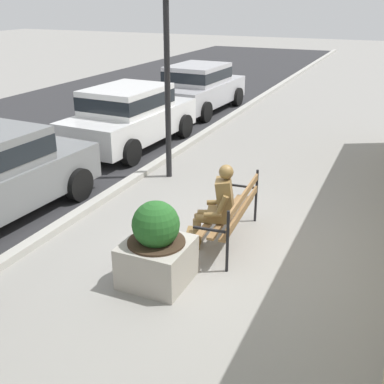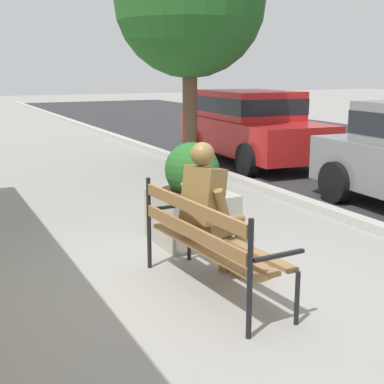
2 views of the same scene
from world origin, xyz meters
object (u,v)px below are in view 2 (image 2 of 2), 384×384
at_px(park_bench, 207,237).
at_px(concrete_planter, 192,199).
at_px(bronze_statue_seated, 215,215).
at_px(street_tree_near_bench, 190,2).
at_px(parked_car_red, 251,124).

relative_size(park_bench, concrete_planter, 1.54).
relative_size(park_bench, bronze_statue_seated, 1.34).
height_order(park_bench, concrete_planter, concrete_planter).
relative_size(bronze_statue_seated, street_tree_near_bench, 0.30).
bearing_deg(park_bench, bronze_statue_seated, 139.44).
bearing_deg(park_bench, parked_car_red, 145.01).
xyz_separation_m(concrete_planter, street_tree_near_bench, (-3.91, 1.85, 2.71)).
relative_size(bronze_statue_seated, parked_car_red, 0.33).
xyz_separation_m(street_tree_near_bench, parked_car_red, (-0.59, 1.77, -2.38)).
distance_m(bronze_statue_seated, street_tree_near_bench, 6.16).
height_order(park_bench, bronze_statue_seated, bronze_statue_seated).
distance_m(bronze_statue_seated, concrete_planter, 1.30).
xyz_separation_m(bronze_statue_seated, parked_car_red, (-5.73, 3.98, 0.17)).
bearing_deg(concrete_planter, parked_car_red, 141.17).
distance_m(park_bench, concrete_planter, 1.60).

